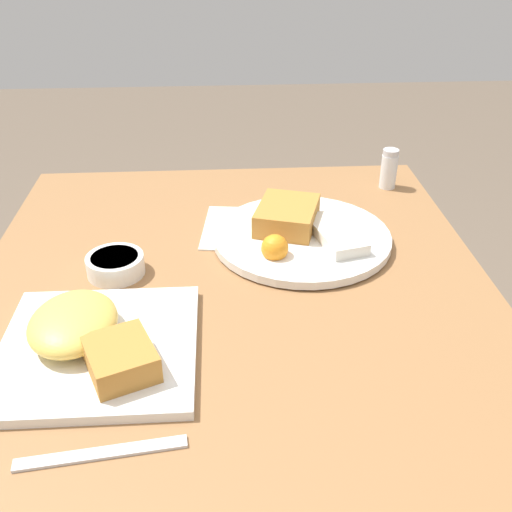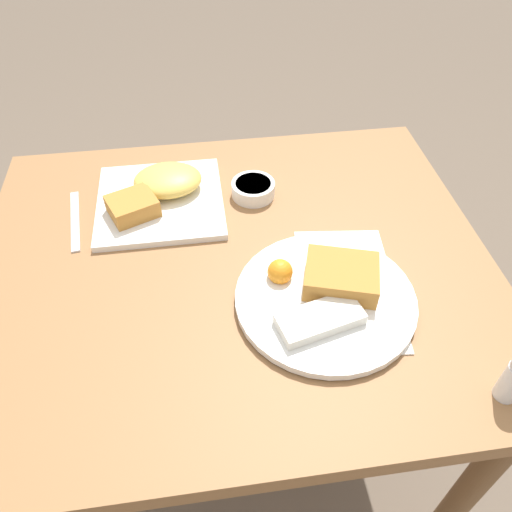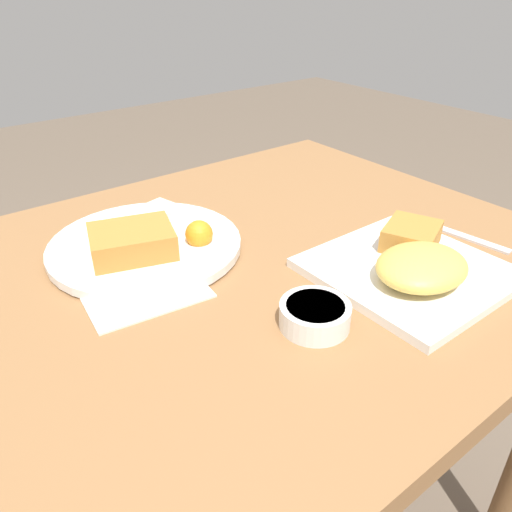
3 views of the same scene
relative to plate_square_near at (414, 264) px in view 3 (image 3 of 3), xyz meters
The scene contains 6 objects.
dining_table 0.26m from the plate_square_near, 125.52° to the left, with size 0.94×0.80×0.76m.
menu_card 0.43m from the plate_square_near, 138.81° to the left, with size 0.19×0.30×0.00m.
plate_square_near is the anchor object (origin of this frame).
plate_oval_far 0.41m from the plate_square_near, 132.06° to the left, with size 0.30×0.30×0.05m.
sauce_ramekin 0.19m from the plate_square_near, behind, with size 0.09×0.09×0.03m.
butter_knife 0.17m from the plate_square_near, 12.30° to the left, with size 0.04×0.18×0.00m.
Camera 3 is at (-0.42, -0.54, 1.15)m, focal length 35.00 mm.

